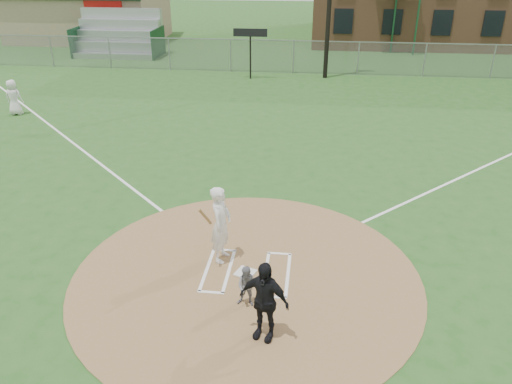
# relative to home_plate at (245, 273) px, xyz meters

# --- Properties ---
(ground) EXTENTS (140.00, 140.00, 0.00)m
(ground) POSITION_rel_home_plate_xyz_m (0.03, -0.09, -0.03)
(ground) COLOR #23501B
(ground) RESTS_ON ground
(dirt_circle) EXTENTS (8.40, 8.40, 0.02)m
(dirt_circle) POSITION_rel_home_plate_xyz_m (0.03, -0.09, -0.02)
(dirt_circle) COLOR olive
(dirt_circle) RESTS_ON ground
(home_plate) EXTENTS (0.57, 0.57, 0.03)m
(home_plate) POSITION_rel_home_plate_xyz_m (0.00, 0.00, 0.00)
(home_plate) COLOR silver
(home_plate) RESTS_ON dirt_circle
(foul_line_first) EXTENTS (17.04, 17.04, 0.01)m
(foul_line_first) POSITION_rel_home_plate_xyz_m (9.03, 8.91, -0.03)
(foul_line_first) COLOR white
(foul_line_first) RESTS_ON ground
(foul_line_third) EXTENTS (17.04, 17.04, 0.01)m
(foul_line_third) POSITION_rel_home_plate_xyz_m (-8.97, 8.91, -0.03)
(foul_line_third) COLOR white
(foul_line_third) RESTS_ON ground
(catcher) EXTENTS (0.51, 0.42, 0.98)m
(catcher) POSITION_rel_home_plate_xyz_m (0.21, -1.17, 0.48)
(catcher) COLOR slate
(catcher) RESTS_ON dirt_circle
(umpire) EXTENTS (1.12, 0.72, 1.77)m
(umpire) POSITION_rel_home_plate_xyz_m (0.67, -2.11, 0.87)
(umpire) COLOR black
(umpire) RESTS_ON dirt_circle
(ondeck_player) EXTENTS (0.81, 0.53, 1.66)m
(ondeck_player) POSITION_rel_home_plate_xyz_m (-12.61, 11.58, 0.79)
(ondeck_player) COLOR silver
(ondeck_player) RESTS_ON ground
(batters_boxes) EXTENTS (2.08, 1.88, 0.01)m
(batters_boxes) POSITION_rel_home_plate_xyz_m (0.03, 0.06, -0.01)
(batters_boxes) COLOR white
(batters_boxes) RESTS_ON dirt_circle
(batter_at_plate) EXTENTS (0.70, 1.10, 2.01)m
(batter_at_plate) POSITION_rel_home_plate_xyz_m (-0.68, 0.56, 0.99)
(batter_at_plate) COLOR white
(batter_at_plate) RESTS_ON dirt_circle
(outfield_fence) EXTENTS (56.08, 0.08, 2.03)m
(outfield_fence) POSITION_rel_home_plate_xyz_m (0.03, 21.91, 0.98)
(outfield_fence) COLOR slate
(outfield_fence) RESTS_ON ground
(bleachers) EXTENTS (6.08, 3.20, 3.20)m
(bleachers) POSITION_rel_home_plate_xyz_m (-12.97, 26.11, 1.55)
(bleachers) COLOR #B7BABF
(bleachers) RESTS_ON ground
(clubhouse) EXTENTS (12.20, 8.71, 6.23)m
(clubhouse) POSITION_rel_home_plate_xyz_m (-17.96, 32.90, 2.35)
(clubhouse) COLOR tan
(clubhouse) RESTS_ON ground
(scoreboard_sign) EXTENTS (2.00, 0.10, 2.93)m
(scoreboard_sign) POSITION_rel_home_plate_xyz_m (-2.47, 20.11, 2.35)
(scoreboard_sign) COLOR black
(scoreboard_sign) RESTS_ON ground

